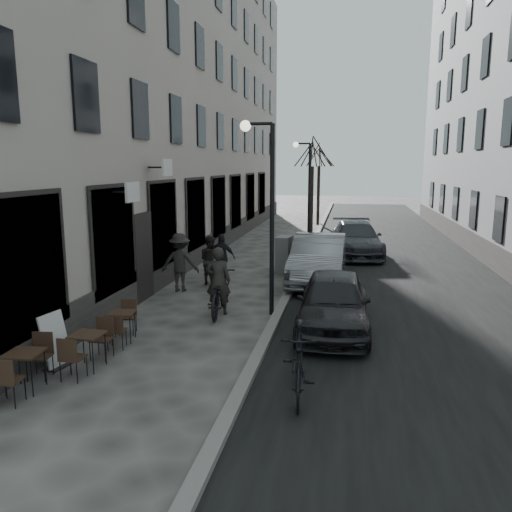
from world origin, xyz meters
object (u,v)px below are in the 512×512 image
(bistro_set_c, at_px, (122,323))
(bicycle, at_px, (219,294))
(pedestrian_mid, at_px, (180,262))
(pedestrian_far, at_px, (221,257))
(tree_near, at_px, (312,152))
(car_near, at_px, (333,302))
(bistro_set_a, at_px, (25,367))
(car_mid, at_px, (319,259))
(car_far, at_px, (356,239))
(streetlamp_near, at_px, (266,197))
(tree_far, at_px, (319,154))
(moped, at_px, (299,361))
(utility_cabinet, at_px, (284,254))
(pedestrian_near, at_px, (210,260))
(bistro_set_b, at_px, (88,347))
(sign_board, at_px, (56,345))
(streetlamp_far, at_px, (306,182))

(bistro_set_c, height_order, bicycle, bicycle)
(pedestrian_mid, xyz_separation_m, pedestrian_far, (0.92, 1.63, -0.11))
(tree_near, xyz_separation_m, car_near, (1.77, -16.04, -3.95))
(bistro_set_a, height_order, car_mid, car_mid)
(pedestrian_mid, height_order, car_far, pedestrian_mid)
(streetlamp_near, relative_size, pedestrian_far, 3.09)
(pedestrian_far, xyz_separation_m, car_far, (4.63, 5.92, -0.08))
(tree_far, relative_size, moped, 2.73)
(tree_near, bearing_deg, streetlamp_near, -90.28)
(car_far, bearing_deg, streetlamp_near, -109.95)
(utility_cabinet, bearing_deg, pedestrian_near, -127.33)
(bistro_set_c, bearing_deg, streetlamp_near, 31.68)
(tree_far, xyz_separation_m, car_near, (1.77, -22.04, -3.95))
(streetlamp_near, relative_size, bistro_set_c, 3.62)
(tree_near, distance_m, moped, 20.13)
(bistro_set_c, height_order, pedestrian_far, pedestrian_far)
(tree_near, xyz_separation_m, pedestrian_near, (-2.45, -11.98, -3.84))
(pedestrian_mid, distance_m, car_far, 9.38)
(bistro_set_a, height_order, utility_cabinet, utility_cabinet)
(bistro_set_b, bearing_deg, sign_board, -178.53)
(tree_far, relative_size, bicycle, 2.67)
(utility_cabinet, xyz_separation_m, pedestrian_far, (-1.96, -1.79, 0.14))
(pedestrian_near, bearing_deg, bicycle, 143.03)
(utility_cabinet, height_order, car_far, car_far)
(bistro_set_b, relative_size, sign_board, 1.33)
(utility_cabinet, xyz_separation_m, pedestrian_mid, (-2.88, -3.42, 0.25))
(sign_board, distance_m, car_near, 6.26)
(streetlamp_near, height_order, pedestrian_mid, streetlamp_near)
(bistro_set_b, height_order, utility_cabinet, utility_cabinet)
(bistro_set_a, relative_size, car_near, 0.35)
(tree_near, distance_m, bicycle, 15.81)
(utility_cabinet, relative_size, pedestrian_far, 0.83)
(utility_cabinet, distance_m, pedestrian_far, 2.66)
(bistro_set_b, bearing_deg, moped, -4.18)
(sign_board, bearing_deg, tree_near, 90.03)
(bistro_set_b, bearing_deg, bistro_set_a, -117.05)
(streetlamp_far, distance_m, moped, 16.93)
(pedestrian_near, height_order, moped, pedestrian_near)
(tree_near, relative_size, car_mid, 1.16)
(sign_board, bearing_deg, streetlamp_far, 88.39)
(tree_far, height_order, bistro_set_b, tree_far)
(streetlamp_near, relative_size, pedestrian_near, 3.08)
(car_far, bearing_deg, tree_near, 108.29)
(bistro_set_b, relative_size, moped, 0.69)
(bistro_set_a, distance_m, bistro_set_c, 2.77)
(streetlamp_far, height_order, bicycle, streetlamp_far)
(bicycle, height_order, moped, moped)
(bistro_set_c, distance_m, sign_board, 1.73)
(streetlamp_far, distance_m, car_mid, 8.40)
(car_mid, distance_m, car_far, 5.67)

